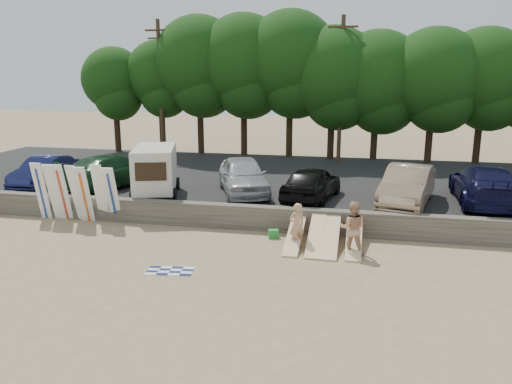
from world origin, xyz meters
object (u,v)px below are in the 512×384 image
car_4 (407,186)px  car_5 (485,185)px  car_2 (243,176)px  cooler (273,234)px  car_0 (44,171)px  car_3 (312,183)px  beachgoer_b (352,228)px  beachgoer_a (297,225)px  box_trailer (155,169)px  car_1 (112,170)px

car_4 → car_5: (3.29, 0.78, 0.01)m
car_2 → cooler: size_ratio=13.17×
car_0 → car_4: car_4 is taller
cooler → car_4: bearing=17.2°
car_3 → car_4: (4.11, 0.05, 0.06)m
car_4 → beachgoer_b: car_4 is taller
car_0 → car_4: size_ratio=0.87×
beachgoer_a → cooler: size_ratio=4.44×
box_trailer → beachgoer_a: size_ratio=2.31×
car_1 → cooler: bearing=171.6°
car_5 → beachgoer_b: bearing=47.0°
car_2 → car_4: size_ratio=0.98×
beachgoer_a → cooler: (-1.02, 0.88, -0.68)m
car_0 → car_3: size_ratio=0.96×
car_4 → beachgoer_b: 5.30m
car_1 → car_3: size_ratio=1.22×
car_5 → car_3: bearing=7.8°
car_5 → box_trailer: bearing=7.0°
car_1 → car_3: (10.09, -0.70, -0.03)m
box_trailer → car_4: bearing=-14.3°
beachgoer_b → car_1: bearing=-22.7°
box_trailer → car_5: size_ratio=0.67×
car_0 → car_1: car_1 is taller
car_1 → box_trailer: bearing=172.8°
beachgoer_a → car_2: bearing=-93.8°
car_5 → beachgoer_a: bearing=36.5°
cooler → car_1: bearing=137.4°
beachgoer_b → cooler: size_ratio=5.10×
car_0 → car_4: 17.67m
car_1 → car_4: 14.21m
box_trailer → car_1: (-2.89, 1.29, -0.45)m
car_2 → car_4: bearing=-26.0°
car_0 → beachgoer_b: (15.49, -4.98, -0.46)m
car_0 → beachgoer_b: 16.27m
box_trailer → beachgoer_a: box_trailer is taller
car_2 → car_5: (10.71, 0.20, -0.00)m
box_trailer → car_3: 7.24m
box_trailer → car_5: (14.60, 1.42, -0.41)m
beachgoer_a → car_4: bearing=-169.5°
box_trailer → car_0: box_trailer is taller
car_1 → car_5: (17.49, 0.13, 0.03)m
car_2 → box_trailer: bearing=175.7°
car_5 → beachgoer_a: size_ratio=3.47×
car_1 → car_3: car_1 is taller
car_5 → car_1: bearing=1.8°
box_trailer → car_4: 11.34m
car_0 → car_4: (17.67, -0.18, 0.11)m
car_5 → beachgoer_a: (-7.48, -5.25, -0.70)m
car_0 → beachgoer_a: (13.48, -4.65, -0.58)m
car_2 → beachgoer_a: size_ratio=2.97×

